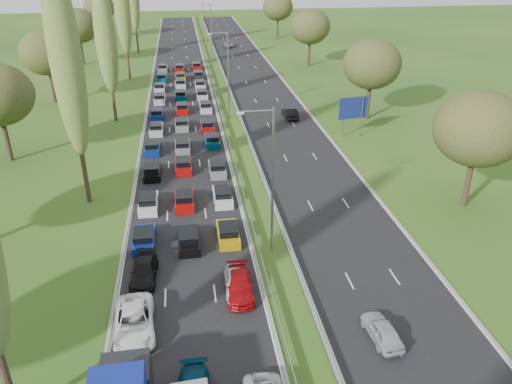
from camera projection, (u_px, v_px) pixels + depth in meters
ground at (228, 114)px, 73.51m from camera, size 260.00×260.00×0.00m
near_carriageway at (182, 111)px, 74.85m from camera, size 10.50×215.00×0.04m
far_carriageway at (270, 107)px, 76.61m from camera, size 10.50×215.00×0.04m
central_reservation at (226, 105)px, 75.48m from camera, size 2.36×215.00×0.32m
lamp_columns at (228, 76)px, 69.07m from camera, size 0.18×140.18×12.00m
poplar_row at (92, 45)px, 55.43m from camera, size 2.80×127.80×22.44m
woodland_right at (396, 79)px, 60.82m from camera, size 8.00×153.00×11.10m
traffic_queue_fill at (182, 119)px, 70.00m from camera, size 8.99×69.44×0.80m
near_car_2 at (134, 322)px, 31.79m from camera, size 2.90×5.64×1.52m
near_car_3 at (144, 271)px, 36.92m from camera, size 2.13×4.63×1.31m
near_car_11 at (240, 285)px, 35.37m from camera, size 2.03×4.64×1.33m
near_car_12 at (236, 282)px, 35.78m from camera, size 1.67×3.90×1.31m
far_car_0 at (382, 330)px, 31.28m from camera, size 1.86×3.94×1.30m
far_car_1 at (290, 113)px, 71.30m from camera, size 1.79×4.51×1.46m
far_car_2 at (228, 44)px, 121.09m from camera, size 2.25×4.77×1.32m
direction_sign at (353, 110)px, 63.26m from camera, size 3.96×0.78×5.20m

